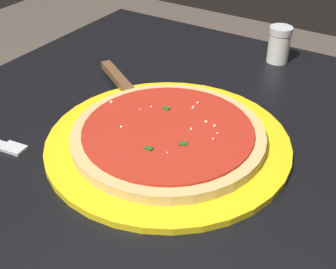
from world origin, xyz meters
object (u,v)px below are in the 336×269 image
object	(u,v)px
pizza_server	(126,88)
serving_plate	(168,142)
parmesan_shaker	(279,44)
pizza	(168,134)

from	to	relation	value
pizza_server	serving_plate	bearing A→B (deg)	-121.68
parmesan_shaker	serving_plate	bearing A→B (deg)	175.09
pizza	serving_plate	bearing A→B (deg)	-172.41
pizza_server	pizza	bearing A→B (deg)	-121.68
parmesan_shaker	pizza_server	bearing A→B (deg)	147.74
pizza	pizza_server	xyz separation A→B (m)	(0.09, 0.15, -0.00)
pizza	parmesan_shaker	bearing A→B (deg)	-4.91
serving_plate	pizza_server	distance (m)	0.17
pizza_server	parmesan_shaker	world-z (taller)	parmesan_shaker
serving_plate	pizza	distance (m)	0.01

